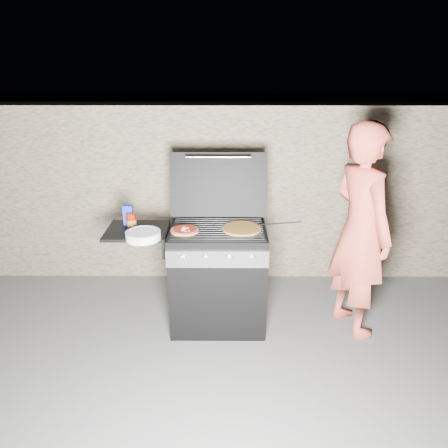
{
  "coord_description": "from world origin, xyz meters",
  "views": [
    {
      "loc": [
        0.07,
        -3.33,
        2.25
      ],
      "look_at": [
        0.05,
        0.0,
        0.95
      ],
      "focal_mm": 35.0,
      "sensor_mm": 36.0,
      "label": 1
    }
  ],
  "objects_px": {
    "gas_grill": "(189,277)",
    "person": "(360,231)",
    "pizza_topped": "(185,230)",
    "sauce_jar": "(131,220)"
  },
  "relations": [
    {
      "from": "sauce_jar",
      "to": "person",
      "type": "bearing_deg",
      "value": -2.28
    },
    {
      "from": "gas_grill",
      "to": "person",
      "type": "height_order",
      "value": "person"
    },
    {
      "from": "sauce_jar",
      "to": "gas_grill",
      "type": "bearing_deg",
      "value": -5.33
    },
    {
      "from": "gas_grill",
      "to": "person",
      "type": "relative_size",
      "value": 0.74
    },
    {
      "from": "person",
      "to": "sauce_jar",
      "type": "bearing_deg",
      "value": 67.07
    },
    {
      "from": "pizza_topped",
      "to": "person",
      "type": "xyz_separation_m",
      "value": [
        1.43,
        0.04,
        -0.02
      ]
    },
    {
      "from": "person",
      "to": "pizza_topped",
      "type": "bearing_deg",
      "value": 70.75
    },
    {
      "from": "pizza_topped",
      "to": "sauce_jar",
      "type": "distance_m",
      "value": 0.47
    },
    {
      "from": "sauce_jar",
      "to": "person",
      "type": "distance_m",
      "value": 1.89
    },
    {
      "from": "gas_grill",
      "to": "pizza_topped",
      "type": "xyz_separation_m",
      "value": [
        -0.02,
        -0.07,
        0.47
      ]
    }
  ]
}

